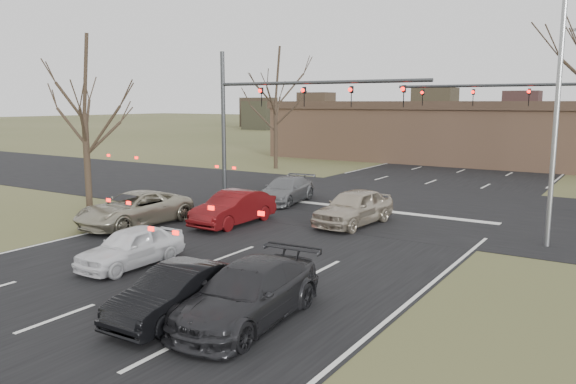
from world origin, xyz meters
name	(u,v)px	position (x,y,z in m)	size (l,w,h in m)	color
ground	(173,277)	(0.00, 0.00, 0.00)	(360.00, 360.00, 0.00)	#4B4F2A
road_main	(529,146)	(0.00, 60.00, 0.01)	(14.00, 300.00, 0.02)	black
road_cross	(375,202)	(0.00, 15.00, 0.01)	(200.00, 14.00, 0.02)	black
building	(510,133)	(2.00, 38.00, 2.67)	(42.40, 10.40, 5.30)	#90674D
mast_arm_near	(271,105)	(-5.23, 13.00, 5.07)	(12.12, 0.24, 8.00)	#383A3D
mast_arm_far	(535,106)	(6.18, 23.00, 5.02)	(11.12, 0.24, 8.00)	#383A3D
streetlight_right_near	(553,92)	(8.82, 10.00, 5.59)	(2.34, 0.25, 10.00)	gray
tree_left_near	(82,74)	(-11.50, 6.00, 6.57)	(5.10, 5.10, 8.50)	black
tree_left_far	(275,74)	(-13.00, 25.00, 7.34)	(5.70, 5.70, 9.50)	black
car_silver_suv	(134,209)	(-6.44, 4.35, 0.72)	(2.39, 5.19, 1.44)	#9D977F
car_white_sedan	(131,247)	(-1.91, 0.11, 0.64)	(1.51, 3.77, 1.28)	white
car_black_hatch	(178,293)	(2.45, -2.33, 0.65)	(1.37, 3.93, 1.29)	black
car_charcoal_sedan	(248,293)	(4.00, -1.56, 0.70)	(1.96, 4.83, 1.40)	black
car_grey_ahead	(286,190)	(-4.00, 12.50, 0.66)	(1.86, 4.58, 1.33)	slate
car_red_ahead	(233,208)	(-3.00, 6.81, 0.72)	(1.53, 4.38, 1.44)	#540C0D
car_silver_ahead	(354,207)	(1.40, 9.54, 0.77)	(1.82, 4.53, 1.54)	#AEA28D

